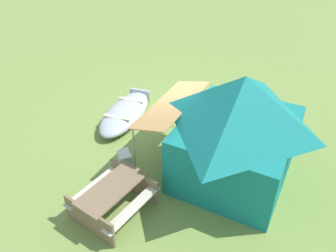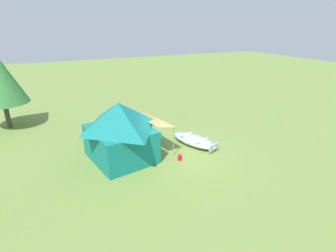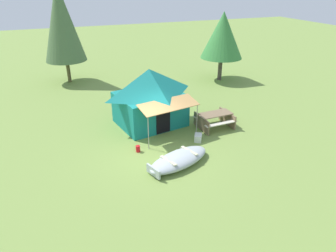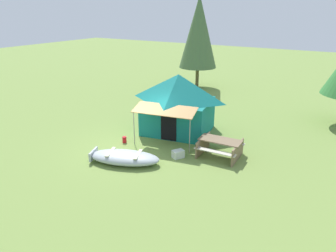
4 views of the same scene
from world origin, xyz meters
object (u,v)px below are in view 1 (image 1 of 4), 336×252
object	(u,v)px
picnic_table	(113,196)
cooler_box	(124,158)
canvas_cabin_tent	(239,127)
beached_rowboat	(125,113)
fuel_can	(186,115)

from	to	relation	value
picnic_table	cooler_box	distance (m)	1.77
canvas_cabin_tent	cooler_box	size ratio (longest dim) A/B	9.15
beached_rowboat	fuel_can	size ratio (longest dim) A/B	10.82
picnic_table	fuel_can	bearing A→B (deg)	-167.36
beached_rowboat	fuel_can	distance (m)	2.03
beached_rowboat	fuel_can	world-z (taller)	beached_rowboat
canvas_cabin_tent	picnic_table	size ratio (longest dim) A/B	2.39
canvas_cabin_tent	fuel_can	world-z (taller)	canvas_cabin_tent
beached_rowboat	canvas_cabin_tent	xyz separation A→B (m)	(0.14, 4.13, 1.26)
picnic_table	fuel_can	world-z (taller)	picnic_table
cooler_box	fuel_can	size ratio (longest dim) A/B	1.62
canvas_cabin_tent	cooler_box	world-z (taller)	canvas_cabin_tent
cooler_box	beached_rowboat	bearing A→B (deg)	-136.74
cooler_box	fuel_can	bearing A→B (deg)	178.82
cooler_box	fuel_can	xyz separation A→B (m)	(-2.88, 0.06, -0.02)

